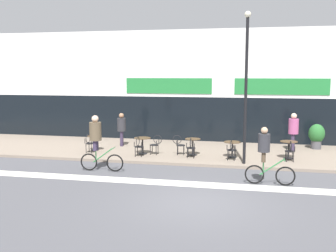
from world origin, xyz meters
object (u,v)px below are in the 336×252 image
cafe_chair_2_near (191,146)px  cyclist_0 (97,138)px  planter_pot (317,135)px  lamp_post (246,79)px  bistro_table_4 (289,146)px  bistro_table_3 (232,146)px  cafe_chair_3_near (231,148)px  pedestrian_far_end (122,127)px  pedestrian_near_end (293,129)px  bistro_table_0 (95,140)px  cafe_chair_1_side (156,143)px  bistro_table_1 (143,142)px  cyclist_1 (266,152)px  bistro_table_2 (193,143)px  cafe_chair_0_near (89,142)px  cafe_chair_2_side (179,143)px  cafe_chair_4_near (290,150)px  cafe_chair_1_near (139,145)px

cafe_chair_2_near → cyclist_0: (-3.32, -2.52, 0.66)m
planter_pot → lamp_post: lamp_post is taller
bistro_table_4 → cafe_chair_2_near: size_ratio=0.85×
bistro_table_3 → cafe_chair_3_near: (-0.01, -0.63, 0.01)m
planter_pot → lamp_post: size_ratio=0.20×
pedestrian_far_end → pedestrian_near_end: bearing=173.1°
bistro_table_0 → cafe_chair_1_side: (3.10, -0.32, 0.01)m
bistro_table_0 → pedestrian_near_end: bearing=11.3°
bistro_table_4 → pedestrian_near_end: size_ratio=0.42×
pedestrian_near_end → bistro_table_1: bearing=-147.7°
pedestrian_near_end → planter_pot: bearing=47.6°
bistro_table_0 → cyclist_1: size_ratio=0.36×
cafe_chair_3_near → bistro_table_4: bearing=-63.3°
bistro_table_2 → cafe_chair_2_near: bearing=-89.7°
cafe_chair_0_near → cafe_chair_2_side: bearing=-76.9°
lamp_post → cyclist_0: size_ratio=2.78×
bistro_table_2 → cyclist_0: 4.61m
lamp_post → cafe_chair_1_side: bearing=165.3°
bistro_table_2 → bistro_table_3: bearing=-3.7°
cafe_chair_3_near → cafe_chair_4_near: bearing=-77.4°
bistro_table_3 → lamp_post: lamp_post is taller
cafe_chair_1_near → cafe_chair_2_side: bearing=-60.8°
bistro_table_1 → cafe_chair_1_side: cafe_chair_1_side is taller
cafe_chair_3_near → bistro_table_0: bearing=89.2°
bistro_table_0 → bistro_table_1: 2.49m
cafe_chair_2_near → cyclist_1: size_ratio=0.45×
bistro_table_3 → pedestrian_far_end: pedestrian_far_end is taller
cyclist_1 → bistro_table_0: bearing=154.7°
cafe_chair_1_near → bistro_table_0: bearing=73.0°
bistro_table_3 → cafe_chair_2_side: cafe_chair_2_side is taller
cafe_chair_1_side → cafe_chair_2_side: bearing=-165.7°
bistro_table_2 → cyclist_1: 4.86m
cafe_chair_4_near → bistro_table_3: bearing=76.9°
pedestrian_far_end → bistro_table_2: bearing=148.4°
bistro_table_1 → cafe_chair_1_near: size_ratio=0.85×
cafe_chair_2_side → bistro_table_4: bearing=-4.8°
cafe_chair_4_near → cyclist_1: bearing=156.8°
bistro_table_1 → cafe_chair_2_side: (1.68, 0.17, -0.02)m
planter_pot → cyclist_1: bearing=-112.2°
bistro_table_3 → cyclist_1: (1.28, -3.63, 0.51)m
cafe_chair_3_near → pedestrian_far_end: 6.09m
bistro_table_0 → cafe_chair_1_near: cafe_chair_1_near is taller
bistro_table_0 → bistro_table_2: 4.78m
bistro_table_2 → cafe_chair_2_near: (0.00, -0.63, -0.02)m
cyclist_0 → cafe_chair_4_near: bearing=16.9°
bistro_table_3 → cafe_chair_1_near: cafe_chair_1_near is taller
cafe_chair_1_near → cafe_chair_3_near: bearing=-85.3°
cyclist_0 → pedestrian_near_end: cyclist_0 is taller
cafe_chair_2_side → pedestrian_near_end: pedestrian_near_end is taller
bistro_table_2 → pedestrian_far_end: bearing=158.6°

